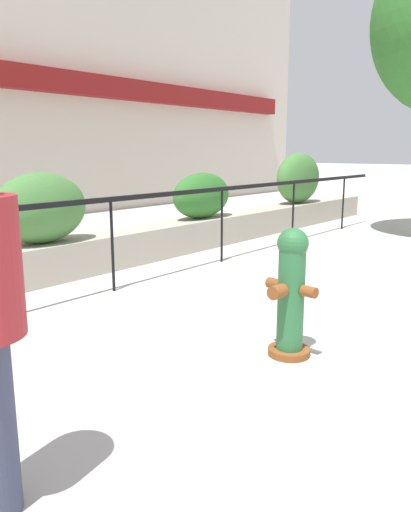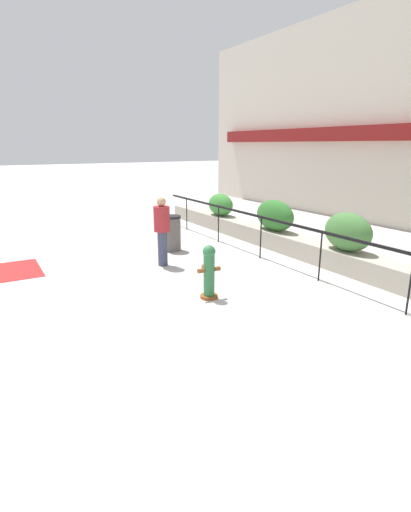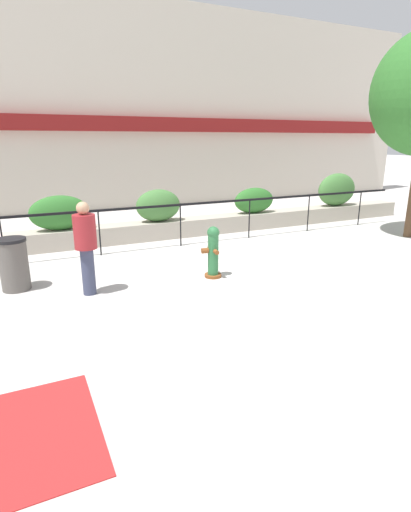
# 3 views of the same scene
# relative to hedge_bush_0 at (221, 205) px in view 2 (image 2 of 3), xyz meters

# --- Properties ---
(ground_plane) EXTENTS (120.00, 120.00, 0.00)m
(ground_plane) POSITION_rel_hedge_bush_0_xyz_m (5.92, -6.00, -0.89)
(ground_plane) COLOR #BCB7B2
(planter_wall_low) EXTENTS (18.00, 0.70, 0.50)m
(planter_wall_low) POSITION_rel_hedge_bush_0_xyz_m (5.92, 0.00, -0.64)
(planter_wall_low) COLOR #ADA393
(planter_wall_low) RESTS_ON ground
(fence_railing_segment) EXTENTS (15.00, 0.05, 1.15)m
(fence_railing_segment) POSITION_rel_hedge_bush_0_xyz_m (5.92, -1.10, 0.13)
(fence_railing_segment) COLOR black
(fence_railing_segment) RESTS_ON ground
(hedge_bush_0) EXTENTS (1.23, 0.68, 0.78)m
(hedge_bush_0) POSITION_rel_hedge_bush_0_xyz_m (0.00, 0.00, 0.00)
(hedge_bush_0) COLOR #387F33
(hedge_bush_0) RESTS_ON planter_wall_low
(hedge_bush_1) EXTENTS (1.50, 0.64, 0.90)m
(hedge_bush_1) POSITION_rel_hedge_bush_0_xyz_m (2.99, 0.00, 0.06)
(hedge_bush_1) COLOR #2D6B28
(hedge_bush_1) RESTS_ON planter_wall_low
(hedge_bush_2) EXTENTS (1.30, 0.70, 0.92)m
(hedge_bush_2) POSITION_rel_hedge_bush_0_xyz_m (5.68, 0.00, 0.07)
(hedge_bush_2) COLOR #427538
(hedge_bush_2) RESTS_ON planter_wall_low
(fire_hydrant) EXTENTS (0.45, 0.48, 1.08)m
(fire_hydrant) POSITION_rel_hedge_bush_0_xyz_m (5.58, -3.75, -0.34)
(fire_hydrant) COLOR brown
(fire_hydrant) RESTS_ON ground
(pedestrian) EXTENTS (0.55, 0.55, 1.73)m
(pedestrian) POSITION_rel_hedge_bush_0_xyz_m (3.08, -3.63, 0.10)
(pedestrian) COLOR #383D56
(pedestrian) RESTS_ON ground
(tactile_warning_pad) EXTENTS (1.68, 1.68, 0.01)m
(tactile_warning_pad) POSITION_rel_hedge_bush_0_xyz_m (1.70, -7.21, -0.88)
(tactile_warning_pad) COLOR #B22323
(tactile_warning_pad) RESTS_ON ground
(trash_bin) EXTENTS (0.55, 0.55, 1.01)m
(trash_bin) POSITION_rel_hedge_bush_0_xyz_m (1.84, -2.80, -0.38)
(trash_bin) COLOR #56514C
(trash_bin) RESTS_ON ground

